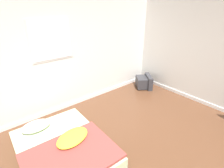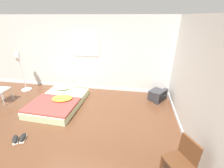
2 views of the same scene
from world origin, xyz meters
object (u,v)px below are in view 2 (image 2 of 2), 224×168
object	(u,v)px
side_stool	(1,92)
sneaker_pair	(19,138)
crt_tv	(158,95)
standing_fan	(20,65)
mattress_bed	(58,102)
wooden_chair	(183,158)

from	to	relation	value
side_stool	sneaker_pair	bearing A→B (deg)	-39.87
crt_tv	sneaker_pair	bearing A→B (deg)	-144.28
side_stool	standing_fan	world-z (taller)	standing_fan
side_stool	standing_fan	size ratio (longest dim) A/B	0.31
mattress_bed	side_stool	distance (m)	1.87
wooden_chair	sneaker_pair	distance (m)	3.38
wooden_chair	standing_fan	world-z (taller)	standing_fan
crt_tv	standing_fan	world-z (taller)	standing_fan
wooden_chair	sneaker_pair	world-z (taller)	wooden_chair
mattress_bed	wooden_chair	xyz separation A→B (m)	(3.15, -1.80, 0.35)
mattress_bed	side_stool	bearing A→B (deg)	-177.11
mattress_bed	sneaker_pair	size ratio (longest dim) A/B	5.24
sneaker_pair	standing_fan	xyz separation A→B (m)	(-1.55, 2.30, 0.91)
wooden_chair	side_stool	distance (m)	5.29
sneaker_pair	mattress_bed	bearing A→B (deg)	82.88
mattress_bed	wooden_chair	bearing A→B (deg)	-29.68
mattress_bed	side_stool	world-z (taller)	side_stool
wooden_chair	crt_tv	bearing A→B (deg)	91.67
mattress_bed	standing_fan	xyz separation A→B (m)	(-1.73, 0.81, 0.83)
crt_tv	wooden_chair	size ratio (longest dim) A/B	0.81
side_stool	sneaker_pair	distance (m)	2.20
side_stool	mattress_bed	bearing A→B (deg)	2.89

